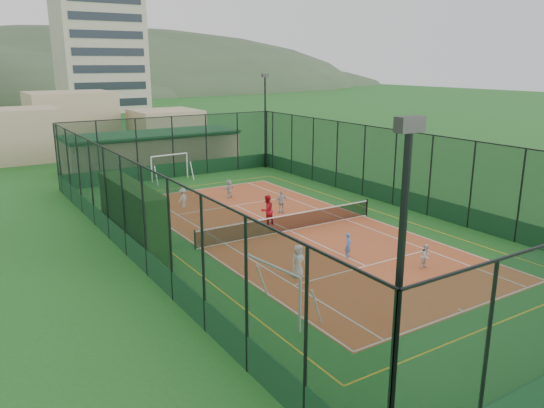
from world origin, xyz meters
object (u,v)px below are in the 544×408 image
Objects in this scene: child_near_right at (426,256)px; floodlight_ne at (265,122)px; clubhouse at (152,150)px; white_bench at (154,246)px; child_far_left at (183,198)px; child_far_right at (281,202)px; child_far_back at (229,189)px; child_near_left at (298,261)px; futsal_goal_near at (271,291)px; apartment_tower at (98,30)px; coach at (267,210)px; child_near_mid at (348,245)px; floodlight_sw at (397,318)px; futsal_goal_far at (170,168)px.

floodlight_ne is at bearing 70.17° from child_near_right.
white_bench is (-7.80, -21.59, -1.14)m from clubhouse.
child_far_left reaches higher than white_bench.
child_far_right reaches higher than child_far_back.
child_far_left is at bearing 85.45° from child_near_left.
futsal_goal_near is 3.98m from child_near_left.
apartment_tower is 77.08m from child_far_left.
floodlight_ne is at bearing -130.97° from coach.
futsal_goal_near is 7.30m from child_near_mid.
apartment_tower is 85.21m from white_bench.
floodlight_sw is 6.68× the size of child_near_mid.
child_far_back is (-7.95, -8.08, -3.47)m from floodlight_ne.
floodlight_ne reaches higher than futsal_goal_near.
clubhouse is at bearing 78.99° from futsal_goal_far.
white_bench is at bearing 23.58° from child_far_back.
child_far_back is at bearing 90.02° from child_near_right.
white_bench is 1.03× the size of child_near_left.
futsal_goal_far is at bearing -134.76° from child_far_left.
futsal_goal_near reaches higher than child_near_right.
child_near_right is at bearing -25.51° from child_near_left.
futsal_goal_far is at bearing -75.22° from child_far_right.
apartment_tower is at bearing 78.20° from floodlight_sw.
child_near_mid is at bearing 119.86° from child_near_right.
child_near_right is at bearing -88.46° from child_near_mid.
futsal_goal_near is at bearing 59.73° from child_far_right.
futsal_goal_near is (-18.45, -90.33, -13.97)m from apartment_tower.
floodlight_ne is at bearing -39.04° from futsal_goal_near.
futsal_goal_far is at bearing 58.64° from child_near_mid.
child_near_right is 0.79× the size of child_far_right.
floodlight_sw is 9.09m from futsal_goal_near.
white_bench is 9.56m from child_near_mid.
child_near_mid is 1.07× the size of child_near_right.
child_near_mid is 6.67m from coach.
coach is (-0.49, -20.39, -0.68)m from clubhouse.
futsal_goal_far is 21.11m from child_near_mid.
apartment_tower reaches higher than clubhouse.
child_near_mid is (0.05, -27.03, -0.95)m from clubhouse.
futsal_goal_far reaches higher than child_far_left.
apartment_tower is 16.91× the size of coach.
white_bench is at bearing 111.77° from child_near_mid.
clubhouse reaches higher than child_near_mid.
child_far_left is 0.88× the size of child_far_right.
child_far_right is at bearing 79.96° from child_far_back.
child_near_mid is (6.50, 3.30, -0.40)m from futsal_goal_near.
apartment_tower is at bearing 75.09° from futsal_goal_far.
coach is at bearing -98.83° from apartment_tower.
futsal_goal_far reaches higher than child_near_mid.
floodlight_sw is 22.58m from child_far_right.
floodlight_sw is 17.43m from white_bench.
clubhouse is at bearing 88.93° from child_near_right.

